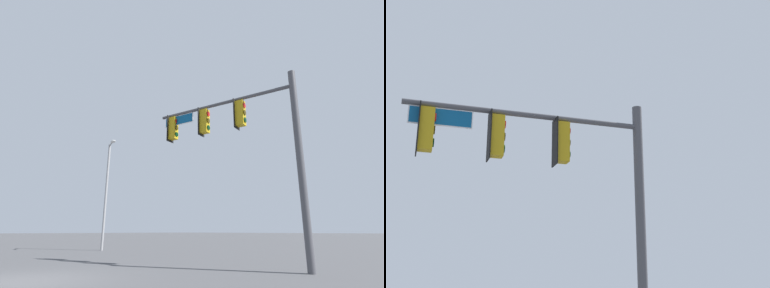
# 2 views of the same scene
# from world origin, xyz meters

# --- Properties ---
(ground_plane) EXTENTS (400.00, 400.00, 0.00)m
(ground_plane) POSITION_xyz_m (0.00, 0.00, 0.00)
(ground_plane) COLOR #474749
(signal_pole_near) EXTENTS (6.41, 1.58, 7.38)m
(signal_pole_near) POSITION_xyz_m (-2.94, -6.81, 5.10)
(signal_pole_near) COLOR #47474C
(signal_pole_near) RESTS_ON ground_plane
(street_lamp) EXTENTS (1.95, 0.88, 7.96)m
(street_lamp) POSITION_xyz_m (10.78, -8.51, 4.57)
(street_lamp) COLOR gray
(street_lamp) RESTS_ON ground_plane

